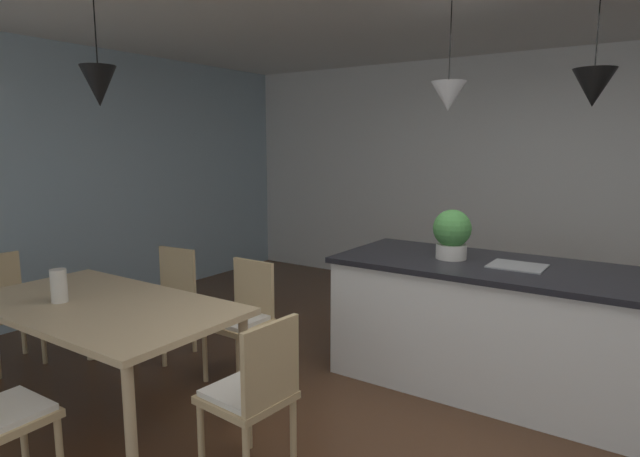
{
  "coord_description": "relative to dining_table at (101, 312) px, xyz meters",
  "views": [
    {
      "loc": [
        0.98,
        -2.81,
        1.73
      ],
      "look_at": [
        -1.09,
        0.25,
        1.14
      ],
      "focal_mm": 29.69,
      "sensor_mm": 36.0,
      "label": 1
    }
  ],
  "objects": [
    {
      "name": "ground_plane",
      "position": [
        2.01,
        0.9,
        -0.68
      ],
      "size": [
        10.0,
        8.4,
        0.04
      ],
      "primitive_type": "cube",
      "color": "#4C301E"
    },
    {
      "name": "pendant_over_island_main",
      "position": [
        1.6,
        1.76,
        1.4
      ],
      "size": [
        0.25,
        0.25,
        0.74
      ],
      "color": "black"
    },
    {
      "name": "window_wall_left_glazing",
      "position": [
        -2.05,
        0.9,
        0.69
      ],
      "size": [
        0.06,
        8.4,
        2.7
      ],
      "primitive_type": "cube",
      "color": "#9EB7C6",
      "rests_on": "ground_plane"
    },
    {
      "name": "wall_back_kitchen",
      "position": [
        2.01,
        4.16,
        0.69
      ],
      "size": [
        10.0,
        0.12,
        2.7
      ],
      "primitive_type": "cube",
      "color": "silver",
      "rests_on": "ground_plane"
    },
    {
      "name": "potted_plant_on_island",
      "position": [
        1.67,
        1.76,
        0.43
      ],
      "size": [
        0.28,
        0.28,
        0.36
      ],
      "color": "beige",
      "rests_on": "kitchen_island"
    },
    {
      "name": "pendant_over_island_aux",
      "position": [
        2.52,
        1.76,
        1.41
      ],
      "size": [
        0.25,
        0.25,
        0.75
      ],
      "color": "black"
    },
    {
      "name": "chair_far_left",
      "position": [
        -0.42,
        0.87,
        -0.19
      ],
      "size": [
        0.43,
        0.43,
        0.87
      ],
      "color": "tan",
      "rests_on": "ground_plane"
    },
    {
      "name": "chair_window_end",
      "position": [
        -1.29,
        0.0,
        -0.19
      ],
      "size": [
        0.42,
        0.42,
        0.87
      ],
      "color": "tan",
      "rests_on": "ground_plane"
    },
    {
      "name": "pendant_over_table",
      "position": [
        0.07,
        0.04,
        1.41
      ],
      "size": [
        0.21,
        0.21,
        0.75
      ],
      "color": "black"
    },
    {
      "name": "vase_on_dining_table",
      "position": [
        -0.24,
        -0.13,
        0.17
      ],
      "size": [
        0.1,
        0.1,
        0.22
      ],
      "color": "silver",
      "rests_on": "dining_table"
    },
    {
      "name": "chair_kitchen_end",
      "position": [
        1.29,
        -0.0,
        -0.19
      ],
      "size": [
        0.43,
        0.43,
        0.87
      ],
      "color": "tan",
      "rests_on": "ground_plane"
    },
    {
      "name": "chair_far_right",
      "position": [
        0.41,
        0.87,
        -0.19
      ],
      "size": [
        0.41,
        0.41,
        0.87
      ],
      "color": "tan",
      "rests_on": "ground_plane"
    },
    {
      "name": "dining_table",
      "position": [
        0.0,
        0.0,
        0.0
      ],
      "size": [
        1.83,
        1.0,
        0.72
      ],
      "color": "#D1B284",
      "rests_on": "ground_plane"
    },
    {
      "name": "kitchen_island",
      "position": [
        2.06,
        1.76,
        -0.2
      ],
      "size": [
        2.35,
        0.97,
        0.91
      ],
      "color": "silver",
      "rests_on": "ground_plane"
    }
  ]
}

